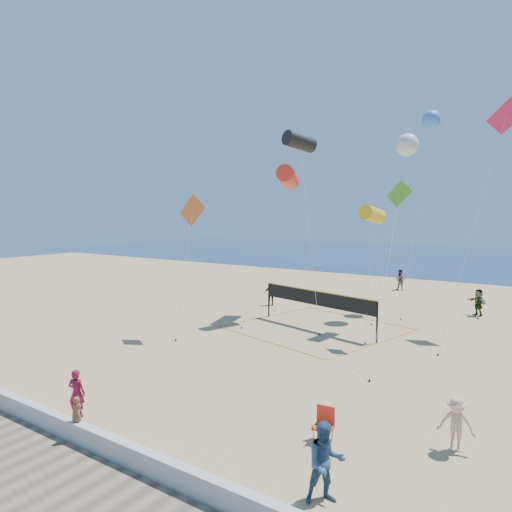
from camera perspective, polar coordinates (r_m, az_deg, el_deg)
The scene contains 21 objects.
ground at distance 15.99m, azimuth -7.63°, elevation -19.69°, with size 120.00×120.00×0.00m, color tan.
ocean at distance 73.76m, azimuth 26.11°, elevation -0.42°, with size 140.00×50.00×0.03m, color navy.
seawall at distance 13.99m, azimuth -16.45°, elevation -22.36°, with size 32.00×0.30×0.60m, color silver.
boardwalk at distance 13.12m, azimuth -23.90°, elevation -26.04°, with size 32.00×3.60×0.03m, color #796552.
woman at distance 16.89m, azimuth -21.50°, elevation -15.65°, with size 0.59×0.39×1.61m, color maroon.
toddler at distance 15.20m, azimuth -21.50°, elevation -17.38°, with size 0.37×0.24×0.76m, color brown.
bystander_a at distance 11.76m, azimuth 8.68°, elevation -24.18°, with size 0.94×0.73×1.94m, color navy.
bystander_b at distance 14.94m, azimuth 23.74°, elevation -18.65°, with size 1.02×0.59×1.58m, color #CEAE89.
far_person_0 at distance 33.67m, azimuth 1.84°, elevation -4.74°, with size 1.00×0.41×1.70m, color gray.
far_person_1 at distance 33.61m, azimuth 26.03°, elevation -5.23°, with size 1.66×0.53×1.79m, color gray.
far_person_3 at distance 42.06m, azimuth 17.62°, elevation -2.87°, with size 0.89×0.69×1.83m, color gray.
camp_chair at distance 14.54m, azimuth 8.54°, elevation -19.82°, with size 0.60×0.73×1.15m.
volleyball_net at distance 27.08m, azimuth 7.61°, elevation -5.81°, with size 10.26×10.15×2.25m.
kite_0 at distance 30.62m, azimuth 4.03°, elevation 9.79°, with size 1.99×6.64×9.88m.
kite_1 at distance 29.83m, azimuth 5.46°, elevation 14.03°, with size 4.05×4.64×11.91m.
kite_2 at distance 26.83m, azimuth 14.36°, elevation 5.03°, with size 1.38×4.06×7.24m.
kite_3 at distance 25.21m, azimuth -8.01°, elevation 5.10°, with size 1.86×1.78×7.84m.
kite_4 at distance 24.23m, azimuth 17.28°, elevation 6.17°, with size 1.66×6.57×8.47m.
kite_5 at distance 29.76m, azimuth 28.55°, elevation 14.16°, with size 2.76×7.36×13.21m.
kite_6 at distance 31.91m, azimuth 18.38°, elevation 13.03°, with size 1.76×4.95×11.89m.
kite_7 at distance 35.39m, azimuth 21.06°, elevation 15.62°, with size 1.63×5.99×13.92m.
Camera 1 is at (9.64, -10.82, 6.76)m, focal length 32.00 mm.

